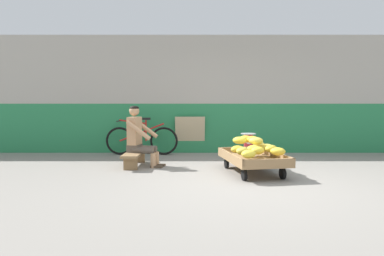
% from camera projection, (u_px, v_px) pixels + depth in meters
% --- Properties ---
extents(ground_plane, '(80.00, 80.00, 0.00)m').
position_uv_depth(ground_plane, '(246.00, 184.00, 5.05)').
color(ground_plane, gray).
extents(back_wall, '(16.00, 0.30, 2.78)m').
position_uv_depth(back_wall, '(225.00, 95.00, 8.24)').
color(back_wall, '#287F4C').
rests_on(back_wall, ground).
extents(banana_cart, '(1.07, 1.56, 0.36)m').
position_uv_depth(banana_cart, '(252.00, 159.00, 5.81)').
color(banana_cart, '#99754C').
rests_on(banana_cart, ground).
extents(banana_pile, '(0.90, 1.37, 0.26)m').
position_uv_depth(banana_pile, '(254.00, 146.00, 5.76)').
color(banana_pile, yellow).
rests_on(banana_pile, banana_cart).
extents(low_bench, '(0.34, 1.11, 0.27)m').
position_uv_depth(low_bench, '(134.00, 155.00, 6.48)').
color(low_bench, olive).
rests_on(low_bench, ground).
extents(vendor_seated, '(0.72, 0.57, 1.14)m').
position_uv_depth(vendor_seated, '(138.00, 136.00, 6.43)').
color(vendor_seated, tan).
rests_on(vendor_seated, ground).
extents(plastic_crate, '(0.36, 0.28, 0.30)m').
position_uv_depth(plastic_crate, '(247.00, 155.00, 6.80)').
color(plastic_crate, red).
rests_on(plastic_crate, ground).
extents(weighing_scale, '(0.30, 0.30, 0.29)m').
position_uv_depth(weighing_scale, '(247.00, 140.00, 6.78)').
color(weighing_scale, '#28282D').
rests_on(weighing_scale, plastic_crate).
extents(bicycle_near_left, '(1.66, 0.48, 0.86)m').
position_uv_depth(bicycle_near_left, '(141.00, 140.00, 7.85)').
color(bicycle_near_left, black).
rests_on(bicycle_near_left, ground).
extents(sign_board, '(0.70, 0.26, 0.87)m').
position_uv_depth(sign_board, '(189.00, 135.00, 8.13)').
color(sign_board, '#C6B289').
rests_on(sign_board, ground).
extents(shopping_bag, '(0.18, 0.12, 0.24)m').
position_uv_depth(shopping_bag, '(265.00, 162.00, 6.26)').
color(shopping_bag, '#3370B7').
rests_on(shopping_bag, ground).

